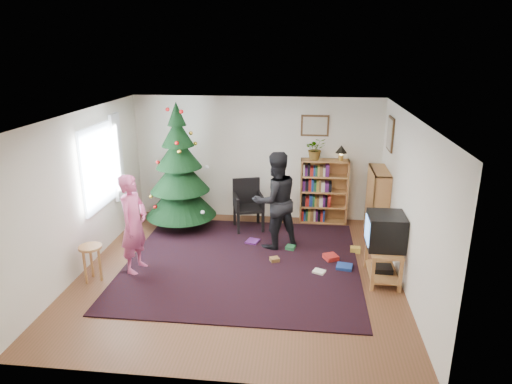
# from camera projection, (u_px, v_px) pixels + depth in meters

# --- Properties ---
(floor) EXTENTS (5.00, 5.00, 0.00)m
(floor) POSITION_uv_depth(u_px,v_px,m) (240.00, 271.00, 7.30)
(floor) COLOR brown
(floor) RESTS_ON ground
(ceiling) EXTENTS (5.00, 5.00, 0.00)m
(ceiling) POSITION_uv_depth(u_px,v_px,m) (238.00, 115.00, 6.53)
(ceiling) COLOR white
(ceiling) RESTS_ON wall_back
(wall_back) EXTENTS (5.00, 0.02, 2.50)m
(wall_back) POSITION_uv_depth(u_px,v_px,m) (257.00, 159.00, 9.28)
(wall_back) COLOR silver
(wall_back) RESTS_ON floor
(wall_front) EXTENTS (5.00, 0.02, 2.50)m
(wall_front) POSITION_uv_depth(u_px,v_px,m) (202.00, 277.00, 4.55)
(wall_front) COLOR silver
(wall_front) RESTS_ON floor
(wall_left) EXTENTS (0.02, 5.00, 2.50)m
(wall_left) POSITION_uv_depth(u_px,v_px,m) (82.00, 192.00, 7.18)
(wall_left) COLOR silver
(wall_left) RESTS_ON floor
(wall_right) EXTENTS (0.02, 5.00, 2.50)m
(wall_right) POSITION_uv_depth(u_px,v_px,m) (408.00, 204.00, 6.66)
(wall_right) COLOR silver
(wall_right) RESTS_ON floor
(rug) EXTENTS (3.80, 3.60, 0.02)m
(rug) POSITION_uv_depth(u_px,v_px,m) (242.00, 262.00, 7.58)
(rug) COLOR black
(rug) RESTS_ON floor
(window_pane) EXTENTS (0.04, 1.20, 1.40)m
(window_pane) POSITION_uv_depth(u_px,v_px,m) (99.00, 167.00, 7.67)
(window_pane) COLOR silver
(window_pane) RESTS_ON wall_left
(curtain) EXTENTS (0.06, 0.35, 1.60)m
(curtain) POSITION_uv_depth(u_px,v_px,m) (118.00, 157.00, 8.32)
(curtain) COLOR silver
(curtain) RESTS_ON wall_left
(picture_back) EXTENTS (0.55, 0.03, 0.42)m
(picture_back) POSITION_uv_depth(u_px,v_px,m) (315.00, 126.00, 8.92)
(picture_back) COLOR #4C3319
(picture_back) RESTS_ON wall_back
(picture_right) EXTENTS (0.03, 0.50, 0.60)m
(picture_right) POSITION_uv_depth(u_px,v_px,m) (390.00, 134.00, 8.10)
(picture_right) COLOR #4C3319
(picture_right) RESTS_ON wall_right
(christmas_tree) EXTENTS (1.36, 1.36, 2.47)m
(christmas_tree) POSITION_uv_depth(u_px,v_px,m) (180.00, 177.00, 8.76)
(christmas_tree) COLOR #3F2816
(christmas_tree) RESTS_ON rug
(bookshelf_back) EXTENTS (0.95, 0.30, 1.30)m
(bookshelf_back) POSITION_uv_depth(u_px,v_px,m) (324.00, 191.00, 9.17)
(bookshelf_back) COLOR #A46C3A
(bookshelf_back) RESTS_ON floor
(bookshelf_right) EXTENTS (0.30, 0.95, 1.30)m
(bookshelf_right) POSITION_uv_depth(u_px,v_px,m) (377.00, 203.00, 8.46)
(bookshelf_right) COLOR #A46C3A
(bookshelf_right) RESTS_ON floor
(tv_stand) EXTENTS (0.46, 0.82, 0.55)m
(tv_stand) POSITION_uv_depth(u_px,v_px,m) (383.00, 260.00, 6.98)
(tv_stand) COLOR #A46C3A
(tv_stand) RESTS_ON floor
(crt_tv) EXTENTS (0.55, 0.59, 0.51)m
(crt_tv) POSITION_uv_depth(u_px,v_px,m) (386.00, 231.00, 6.83)
(crt_tv) COLOR black
(crt_tv) RESTS_ON tv_stand
(armchair) EXTENTS (0.67, 0.68, 0.98)m
(armchair) POSITION_uv_depth(u_px,v_px,m) (249.00, 202.00, 8.91)
(armchair) COLOR black
(armchair) RESTS_ON rug
(stool) EXTENTS (0.34, 0.34, 0.57)m
(stool) POSITION_uv_depth(u_px,v_px,m) (91.00, 254.00, 6.91)
(stool) COLOR #A46C3A
(stool) RESTS_ON floor
(person_standing) EXTENTS (0.48, 0.64, 1.60)m
(person_standing) POSITION_uv_depth(u_px,v_px,m) (134.00, 224.00, 7.11)
(person_standing) COLOR #C74F80
(person_standing) RESTS_ON rug
(person_by_chair) EXTENTS (1.06, 0.99, 1.74)m
(person_by_chair) POSITION_uv_depth(u_px,v_px,m) (275.00, 201.00, 7.95)
(person_by_chair) COLOR black
(person_by_chair) RESTS_ON rug
(potted_plant) EXTENTS (0.45, 0.41, 0.44)m
(potted_plant) POSITION_uv_depth(u_px,v_px,m) (315.00, 149.00, 8.92)
(potted_plant) COLOR gray
(potted_plant) RESTS_ON bookshelf_back
(table_lamp) EXTENTS (0.23, 0.23, 0.30)m
(table_lamp) POSITION_uv_depth(u_px,v_px,m) (341.00, 150.00, 8.88)
(table_lamp) COLOR #A57F33
(table_lamp) RESTS_ON bookshelf_back
(floor_clutter) EXTENTS (2.03, 1.25, 0.08)m
(floor_clutter) POSITION_uv_depth(u_px,v_px,m) (309.00, 256.00, 7.75)
(floor_clutter) COLOR #A51E19
(floor_clutter) RESTS_ON rug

